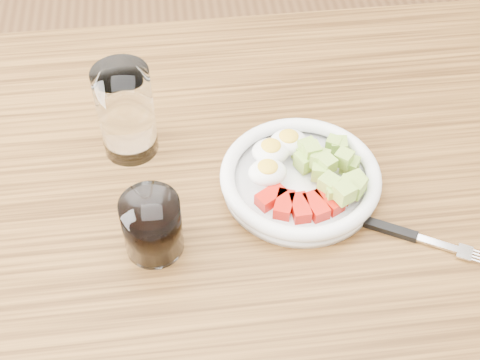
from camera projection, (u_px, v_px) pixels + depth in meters
dining_table at (247, 239)px, 1.05m from camera, size 1.50×0.90×0.77m
bowl at (301, 176)px, 0.97m from camera, size 0.24×0.24×0.06m
fork at (401, 233)px, 0.92m from camera, size 0.20×0.12×0.01m
water_glass at (126, 112)px, 0.99m from camera, size 0.08×0.08×0.15m
coffee_glass at (152, 226)px, 0.88m from camera, size 0.08×0.08×0.09m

